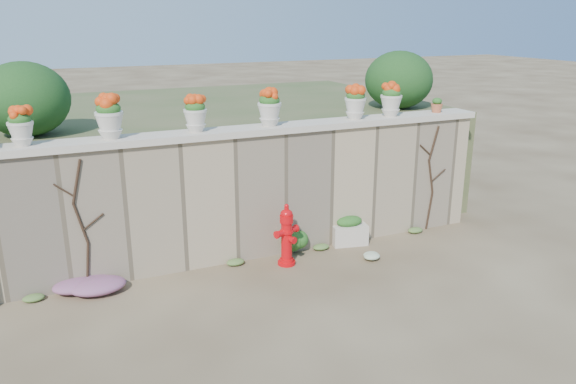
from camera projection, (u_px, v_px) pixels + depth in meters
name	position (u px, v px, depth m)	size (l,w,h in m)	color
ground	(306.00, 301.00, 7.66)	(80.00, 80.00, 0.00)	#503D28
stone_wall	(258.00, 195.00, 8.93)	(8.00, 0.40, 2.00)	tan
wall_cap	(256.00, 130.00, 8.62)	(8.10, 0.52, 0.10)	beige
raised_fill	(203.00, 153.00, 11.73)	(9.00, 6.00, 2.00)	#384C23
back_shrub_left	(25.00, 99.00, 8.29)	(1.30, 1.30, 1.10)	#143814
back_shrub_right	(399.00, 80.00, 10.83)	(1.30, 1.30, 1.10)	#143814
vine_left	(82.00, 224.00, 7.72)	(0.60, 0.04, 1.91)	black
vine_right	(431.00, 177.00, 9.99)	(0.60, 0.04, 1.91)	black
fire_hydrant	(287.00, 235.00, 8.66)	(0.43, 0.31, 0.99)	red
planter_box	(349.00, 231.00, 9.55)	(0.65, 0.46, 0.49)	beige
green_shrub	(296.00, 239.00, 9.16)	(0.53, 0.48, 0.50)	#1E5119
magenta_clump	(89.00, 284.00, 7.87)	(0.99, 0.66, 0.26)	#B323A4
white_flowers	(373.00, 255.00, 8.96)	(0.45, 0.36, 0.16)	white
urn_pot_0	(21.00, 127.00, 7.27)	(0.33, 0.33, 0.51)	beige
urn_pot_1	(109.00, 117.00, 7.69)	(0.38, 0.38, 0.60)	beige
urn_pot_2	(195.00, 114.00, 8.16)	(0.34, 0.34, 0.53)	beige
urn_pot_3	(269.00, 107.00, 8.60)	(0.37, 0.37, 0.57)	beige
urn_pot_4	(355.00, 102.00, 9.19)	(0.36, 0.36, 0.56)	beige
urn_pot_5	(391.00, 99.00, 9.46)	(0.36, 0.36, 0.57)	beige
terracotta_pot	(437.00, 106.00, 9.88)	(0.21, 0.21, 0.25)	#B55A37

